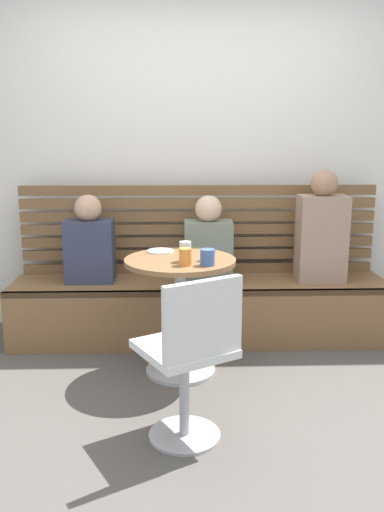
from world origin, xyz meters
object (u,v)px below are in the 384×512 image
object	(u,v)px
cup_glass_tall	(185,252)
cup_tumbler_orange	(185,257)
person_adult	(322,232)
person_child_left	(90,244)
white_chair	(191,354)
cup_espresso_small	(206,256)
booth_bench	(200,310)
cafe_table	(180,294)
person_child_middle	(208,244)
plate_small	(160,251)
cup_mug_blue	(208,257)

from	to	relation	value
cup_glass_tall	cup_tumbler_orange	xyz separation A→B (m)	(-0.00, -0.10, -0.01)
person_adult	person_child_left	bearing A→B (deg)	179.12
white_chair	person_child_left	distance (m)	1.57
cup_tumbler_orange	cup_espresso_small	size ratio (longest dim) A/B	1.79
booth_bench	cup_glass_tall	size ratio (longest dim) A/B	22.50
cafe_table	person_adult	world-z (taller)	person_adult
booth_bench	person_child_left	size ratio (longest dim) A/B	4.32
white_chair	person_child_middle	size ratio (longest dim) A/B	1.38
plate_small	person_child_middle	bearing A→B (deg)	49.82
cup_glass_tall	cup_mug_blue	size ratio (longest dim) A/B	1.26
cup_glass_tall	cafe_table	bearing A→B (deg)	113.06
white_chair	person_child_middle	world-z (taller)	person_child_middle
booth_bench	cup_glass_tall	world-z (taller)	cup_glass_tall
person_adult	cup_espresso_small	bearing A→B (deg)	-144.17
white_chair	person_adult	world-z (taller)	person_adult
cup_tumbler_orange	plate_small	xyz separation A→B (m)	(-0.15, 0.36, -0.04)
person_child_left	plate_small	distance (m)	0.65
person_adult	cup_mug_blue	distance (m)	1.13
plate_small	person_adult	bearing A→B (deg)	18.23
booth_bench	cup_glass_tall	distance (m)	0.87
white_chair	person_adult	bearing A→B (deg)	54.63
cup_tumbler_orange	plate_small	distance (m)	0.39
cafe_table	cup_tumbler_orange	world-z (taller)	cup_tumbler_orange
cup_espresso_small	booth_bench	bearing A→B (deg)	90.43
person_child_left	cup_espresso_small	bearing A→B (deg)	-39.39
cup_tumbler_orange	cup_mug_blue	bearing A→B (deg)	-2.27
booth_bench	plate_small	world-z (taller)	plate_small
person_child_left	person_child_middle	xyz separation A→B (m)	(0.85, -0.01, -0.00)
cafe_table	person_adult	distance (m)	1.20
booth_bench	cup_tumbler_orange	size ratio (longest dim) A/B	27.00
cup_tumbler_orange	cup_espresso_small	world-z (taller)	cup_tumbler_orange
white_chair	plate_small	size ratio (longest dim) A/B	5.00
cup_mug_blue	white_chair	bearing A→B (deg)	-100.18
booth_bench	person_adult	size ratio (longest dim) A/B	3.39
person_adult	person_child_middle	world-z (taller)	person_adult
person_child_middle	white_chair	bearing A→B (deg)	-96.73
cup_glass_tall	person_child_left	bearing A→B (deg)	135.32
person_child_middle	cup_glass_tall	xyz separation A→B (m)	(-0.18, -0.65, 0.09)
person_adult	cup_tumbler_orange	world-z (taller)	person_adult
booth_bench	person_child_left	xyz separation A→B (m)	(-0.79, 0.03, 0.49)
person_child_left	person_child_middle	world-z (taller)	person_child_left
cup_mug_blue	plate_small	xyz separation A→B (m)	(-0.28, 0.36, -0.04)
person_adult	cafe_table	bearing A→B (deg)	-150.91
booth_bench	person_adult	xyz separation A→B (m)	(0.87, 0.00, 0.58)
person_adult	cup_mug_blue	size ratio (longest dim) A/B	8.39
white_chair	cup_tumbler_orange	distance (m)	0.72
cafe_table	cup_espresso_small	xyz separation A→B (m)	(0.15, -0.06, 0.25)
cafe_table	person_child_middle	xyz separation A→B (m)	(0.21, 0.58, 0.19)
cafe_table	person_child_left	bearing A→B (deg)	137.29
cup_glass_tall	white_chair	bearing A→B (deg)	-89.06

